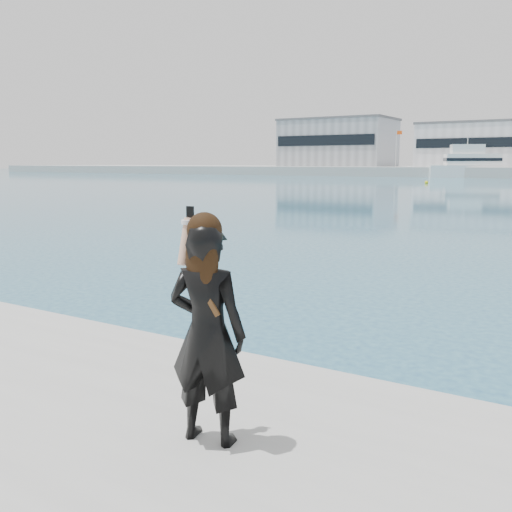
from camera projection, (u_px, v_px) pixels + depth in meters
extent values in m
plane|color=navy|center=(225.00, 466.00, 5.55)|extent=(500.00, 500.00, 0.00)
cube|color=gray|center=(338.00, 144.00, 140.30)|extent=(26.00, 16.00, 11.00)
cube|color=black|center=(324.00, 140.00, 133.42)|extent=(24.70, 0.20, 2.42)
cube|color=#59595B|center=(338.00, 120.00, 139.37)|extent=(26.52, 16.32, 0.50)
cube|color=silver|center=(479.00, 146.00, 123.35)|extent=(24.00, 15.00, 9.00)
cube|color=black|center=(471.00, 143.00, 116.89)|extent=(22.80, 0.20, 1.98)
cube|color=#59595B|center=(480.00, 123.00, 122.58)|extent=(24.48, 15.30, 0.50)
cylinder|color=silver|center=(396.00, 148.00, 125.85)|extent=(0.16, 0.16, 8.00)
cube|color=#D9470C|center=(399.00, 133.00, 124.99)|extent=(1.20, 0.04, 0.80)
cube|color=white|center=(477.00, 172.00, 110.51)|extent=(18.45, 11.51, 2.39)
cube|color=white|center=(472.00, 160.00, 110.29)|extent=(10.80, 7.70, 2.19)
cube|color=white|center=(467.00, 149.00, 110.12)|extent=(6.82, 5.43, 1.79)
cube|color=black|center=(472.00, 160.00, 110.29)|extent=(11.02, 7.87, 0.60)
cylinder|color=silver|center=(468.00, 139.00, 109.82)|extent=(0.16, 0.16, 1.99)
sphere|color=yellow|center=(426.00, 184.00, 79.97)|extent=(0.50, 0.50, 0.50)
imported|color=black|center=(207.00, 334.00, 4.29)|extent=(0.68, 0.51, 1.70)
sphere|color=black|center=(204.00, 230.00, 4.14)|extent=(0.26, 0.26, 0.26)
ellipsoid|color=black|center=(202.00, 260.00, 4.13)|extent=(0.28, 0.15, 0.45)
cylinder|color=tan|center=(186.00, 242.00, 4.35)|extent=(0.11, 0.21, 0.37)
cylinder|color=white|center=(188.00, 222.00, 4.36)|extent=(0.10, 0.10, 0.03)
cube|color=black|center=(190.00, 214.00, 4.39)|extent=(0.06, 0.02, 0.12)
cube|color=#4C2D14|center=(205.00, 293.00, 4.14)|extent=(0.24, 0.06, 0.35)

